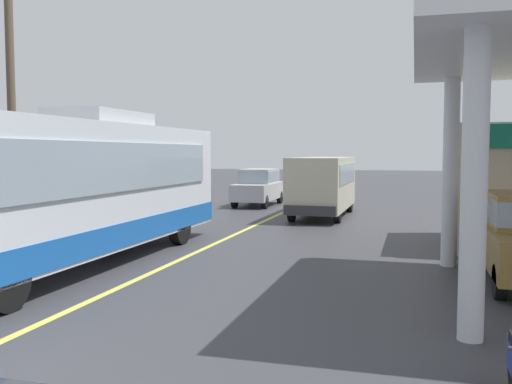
# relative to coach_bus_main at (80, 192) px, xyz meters

# --- Properties ---
(ground) EXTENTS (120.00, 120.00, 0.00)m
(ground) POSITION_rel_coach_bus_main_xyz_m (2.06, 12.72, -1.72)
(ground) COLOR #38383D
(lane_divider_stripe) EXTENTS (0.16, 50.00, 0.01)m
(lane_divider_stripe) POSITION_rel_coach_bus_main_xyz_m (2.06, 7.72, -1.72)
(lane_divider_stripe) COLOR #D8CC4C
(lane_divider_stripe) RESTS_ON ground
(coach_bus_main) EXTENTS (2.60, 11.04, 3.69)m
(coach_bus_main) POSITION_rel_coach_bus_main_xyz_m (0.00, 0.00, 0.00)
(coach_bus_main) COLOR silver
(coach_bus_main) RESTS_ON ground
(minibus_opposing_lane) EXTENTS (2.04, 6.13, 2.44)m
(minibus_opposing_lane) POSITION_rel_coach_bus_main_xyz_m (3.97, 11.41, -0.25)
(minibus_opposing_lane) COLOR #BFB799
(minibus_opposing_lane) RESTS_ON ground
(car_trailing_behind_bus) EXTENTS (1.70, 4.20, 1.82)m
(car_trailing_behind_bus) POSITION_rel_coach_bus_main_xyz_m (0.12, 15.38, -0.71)
(car_trailing_behind_bus) COLOR #B2B2B7
(car_trailing_behind_bus) RESTS_ON ground
(utility_pole_roadside) EXTENTS (1.80, 0.24, 8.93)m
(utility_pole_roadside) POSITION_rel_coach_bus_main_xyz_m (-3.78, 2.39, 2.93)
(utility_pole_roadside) COLOR brown
(utility_pole_roadside) RESTS_ON ground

